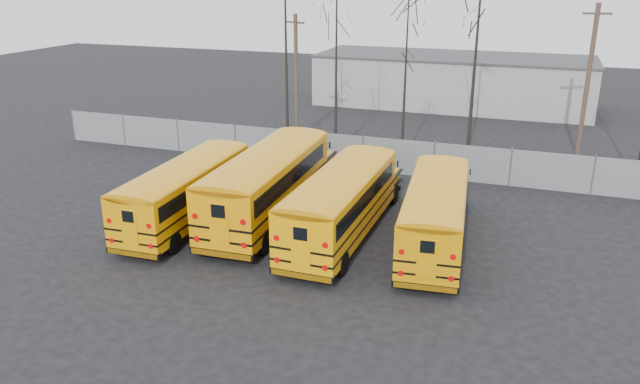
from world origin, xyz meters
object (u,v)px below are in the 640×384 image
at_px(bus_d, 436,209).
at_px(utility_pole_left, 296,76).
at_px(bus_b, 270,179).
at_px(bus_c, 343,198).
at_px(bus_a, 188,187).
at_px(utility_pole_right, 588,80).

distance_m(bus_d, utility_pole_left, 18.68).
bearing_deg(bus_b, bus_c, -16.68).
bearing_deg(bus_b, utility_pole_left, 104.57).
xyz_separation_m(bus_a, bus_c, (6.99, 0.69, 0.09)).
bearing_deg(bus_d, utility_pole_right, 63.89).
xyz_separation_m(bus_a, utility_pole_right, (16.79, 17.19, 2.96)).
height_order(bus_c, utility_pole_right, utility_pole_right).
bearing_deg(utility_pole_right, bus_d, -120.05).
xyz_separation_m(bus_c, bus_d, (3.84, 0.38, -0.10)).
relative_size(bus_a, utility_pole_left, 1.26).
bearing_deg(bus_c, bus_a, -174.00).
distance_m(bus_a, utility_pole_right, 24.21).
relative_size(bus_b, utility_pole_right, 1.30).
height_order(bus_d, utility_pole_right, utility_pole_right).
bearing_deg(bus_d, bus_c, 179.77).
bearing_deg(bus_a, bus_c, 3.80).
distance_m(bus_b, bus_c, 3.87).
distance_m(bus_c, utility_pole_right, 19.41).
bearing_deg(utility_pole_right, bus_b, -140.86).
relative_size(bus_a, utility_pole_right, 1.13).
distance_m(bus_a, bus_b, 3.64).
height_order(bus_b, bus_c, bus_b).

